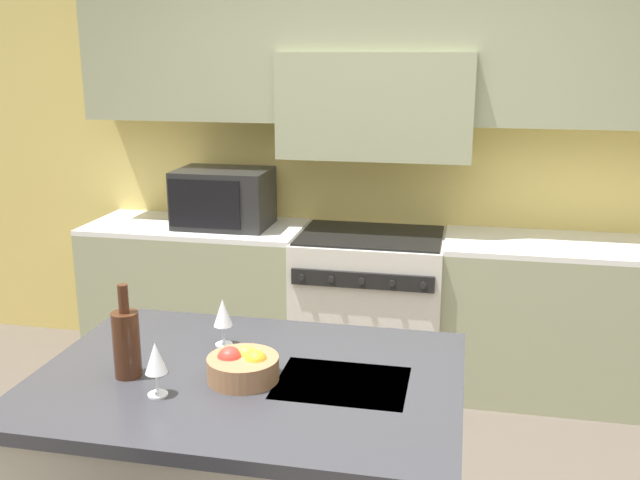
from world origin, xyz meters
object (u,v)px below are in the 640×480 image
Objects in this scene: wine_glass_near at (156,360)px; wine_glass_far at (223,314)px; range_stove at (369,308)px; fruit_bowl at (243,366)px; wine_bottle at (126,342)px; microwave at (223,198)px.

wine_glass_far is at bearing 80.17° from wine_glass_near.
fruit_bowl reaches higher than range_stove.
wine_glass_near is at bearing -144.19° from fruit_bowl.
wine_glass_near reaches higher than fruit_bowl.
wine_bottle reaches higher than fruit_bowl.
microwave is at bearing 110.76° from fruit_bowl.
wine_glass_far is 0.30m from fruit_bowl.
fruit_bowl is at bearing -94.30° from range_stove.
range_stove is 1.85m from wine_glass_far.
microwave is 1.76× the size of wine_bottle.
wine_bottle is (-0.53, -2.04, 0.58)m from range_stove.
microwave reaches higher than wine_glass_near.
microwave is 1.85m from wine_glass_far.
range_stove is 2.05m from fruit_bowl.
microwave reaches higher than fruit_bowl.
wine_glass_far is (0.22, 0.31, -0.00)m from wine_bottle.
range_stove is 2.26m from wine_glass_near.
wine_bottle reaches higher than wine_glass_far.
range_stove is 1.11m from microwave.
wine_bottle reaches higher than wine_glass_near.
wine_glass_far is at bearing -70.91° from microwave.
range_stove is at bearing -1.18° from microwave.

